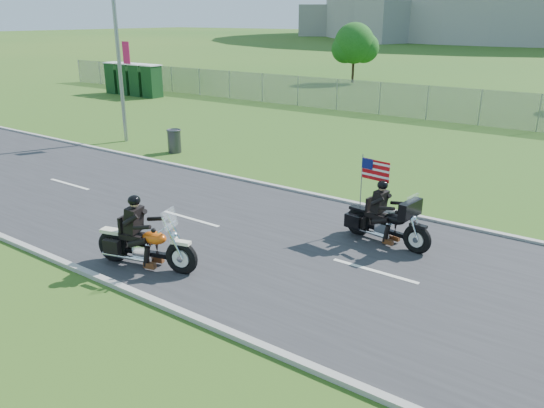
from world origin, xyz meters
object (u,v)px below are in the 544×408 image
Objects in this scene: porta_toilet_c at (127,79)px; porta_toilet_b at (139,81)px; porta_toilet_a at (152,82)px; motorcycle_follow at (387,223)px; porta_toilet_d at (115,78)px; motorcycle_lead at (145,246)px; trash_can at (174,141)px; streetlight at (119,19)px.

porta_toilet_b is at bearing 0.00° from porta_toilet_c.
motorcycle_follow is (25.50, -15.27, -0.56)m from porta_toilet_a.
porta_toilet_d reaches higher than motorcycle_lead.
porta_toilet_b is 1.00× the size of porta_toilet_d.
porta_toilet_b is 1.40m from porta_toilet_c.
motorcycle_lead is (22.73, -19.96, -0.57)m from porta_toilet_b.
porta_toilet_c is at bearing 145.50° from trash_can.
motorcycle_lead reaches higher than trash_can.
streetlight is at bearing -40.06° from porta_toilet_c.
motorcycle_follow reaches higher than motorcycle_lead.
porta_toilet_c is at bearing 159.35° from motorcycle_follow.
motorcycle_lead is 1.05× the size of motorcycle_follow.
porta_toilet_c is (-1.40, 0.00, 0.00)m from porta_toilet_b.
motorcycle_follow is at bearing -28.34° from porta_toilet_c.
streetlight is 4.35× the size of porta_toilet_a.
streetlight is 16.89m from motorcycle_follow.
motorcycle_lead is at bearing -48.33° from trash_can.
streetlight is at bearing 126.08° from motorcycle_lead.
porta_toilet_b is 2.28× the size of trash_can.
porta_toilet_a and porta_toilet_d have the same top height.
porta_toilet_c reaches higher than motorcycle_follow.
porta_toilet_a is (-10.02, 10.78, -4.49)m from streetlight.
streetlight is 4.35× the size of porta_toilet_c.
motorcycle_follow is at bearing -16.16° from streetlight.
porta_toilet_b is at bearing 180.00° from porta_toilet_a.
porta_toilet_d is at bearing 147.65° from trash_can.
streetlight is 18.40m from porta_toilet_d.
streetlight is at bearing 172.19° from trash_can.
porta_toilet_c reaches higher than trash_can.
streetlight reaches higher than trash_can.
streetlight reaches higher than porta_toilet_d.
porta_toilet_b reaches higher than trash_can.
porta_toilet_a is at bearing 0.00° from porta_toilet_d.
streetlight is 15.39m from porta_toilet_a.
porta_toilet_c is at bearing 180.00° from porta_toilet_a.
streetlight is 15.42m from motorcycle_lead.
trash_can is (-11.91, 4.00, -0.09)m from motorcycle_follow.
porta_toilet_a is 29.22m from motorcycle_lead.
porta_toilet_a is 29.73m from motorcycle_follow.
motorcycle_lead is (21.33, -19.96, -0.57)m from porta_toilet_a.
porta_toilet_b reaches higher than motorcycle_follow.
porta_toilet_d is at bearing 180.00° from porta_toilet_c.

